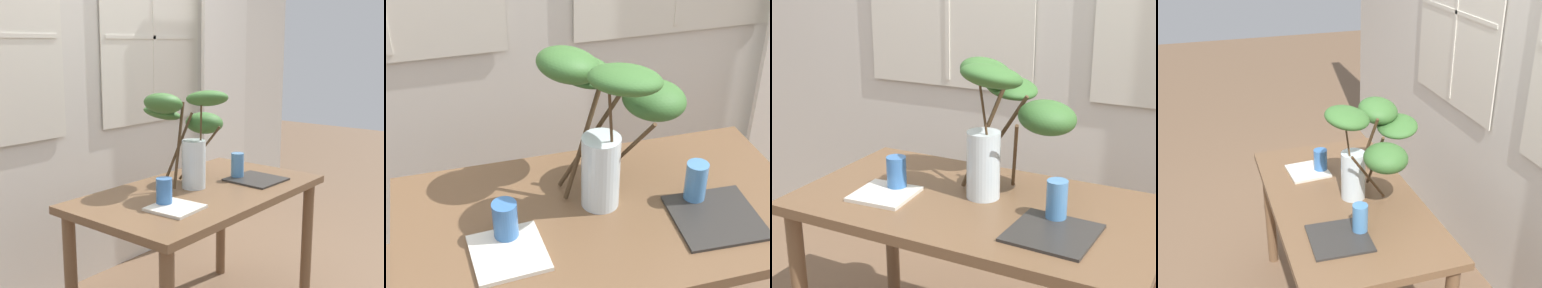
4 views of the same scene
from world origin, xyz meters
TOP-DOWN VIEW (x-y plane):
  - dining_table at (0.00, 0.00)m, footprint 1.33×0.74m
  - vase_with_branches at (0.05, 0.12)m, footprint 0.55×0.54m
  - drinking_glass_blue_left at (-0.32, -0.04)m, footprint 0.08×0.08m
  - drinking_glass_blue_right at (0.30, -0.02)m, footprint 0.07×0.07m
  - plate_square_left at (-0.33, -0.11)m, footprint 0.23×0.23m
  - plate_square_right at (0.33, -0.13)m, footprint 0.28×0.28m

SIDE VIEW (x-z plane):
  - dining_table at x=0.00m, z-range 0.28..1.05m
  - plate_square_right at x=0.33m, z-range 0.77..0.78m
  - plate_square_left at x=-0.33m, z-range 0.77..0.79m
  - drinking_glass_blue_left at x=-0.32m, z-range 0.77..0.90m
  - drinking_glass_blue_right at x=0.30m, z-range 0.77..0.92m
  - vase_with_branches at x=0.05m, z-range 0.83..1.36m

